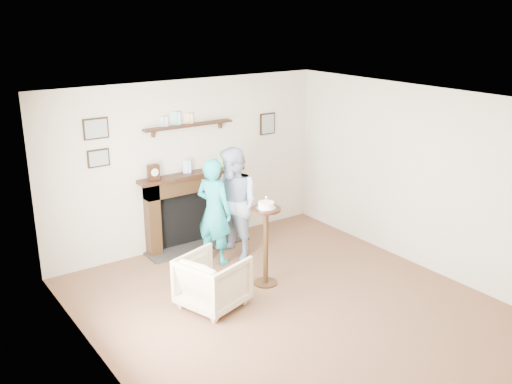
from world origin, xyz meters
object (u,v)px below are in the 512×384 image
pedestal_table (266,231)px  armchair (213,306)px  woman (215,261)px  man (234,257)px

pedestal_table → armchair: bearing=-172.8°
woman → pedestal_table: pedestal_table is taller
man → woman: bearing=-100.1°
man → pedestal_table: size_ratio=1.34×
man → woman: (-0.31, 0.02, 0.00)m
woman → pedestal_table: (0.19, -0.97, 0.74)m
armchair → pedestal_table: 1.15m
armchair → pedestal_table: bearing=-100.1°
armchair → pedestal_table: (0.87, 0.11, 0.74)m
armchair → man: (0.99, 1.06, 0.00)m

